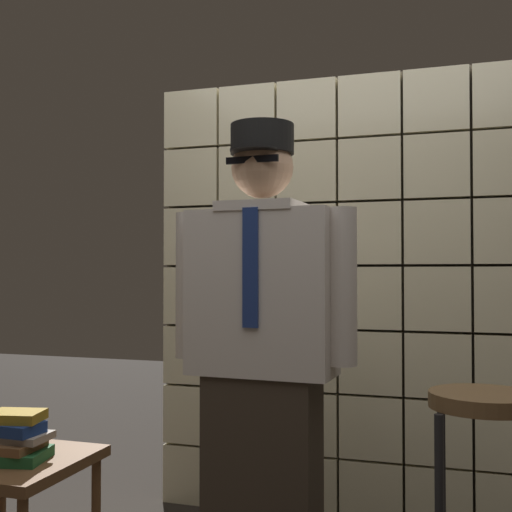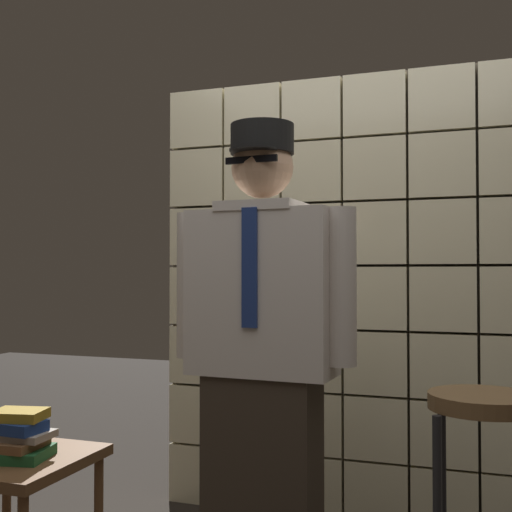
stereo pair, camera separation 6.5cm
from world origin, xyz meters
The scene contains 5 objects.
glass_block_wall centered at (0.00, 1.28, 1.08)m, with size 1.89×0.10×2.20m.
standing_person centered at (-0.12, 0.36, 0.91)m, with size 0.69×0.30×1.74m.
bar_stool centered at (0.63, 0.31, 0.61)m, with size 0.34×0.34×0.82m.
side_table centered at (-1.01, 0.13, 0.46)m, with size 0.52×0.52×0.53m.
book_stack centered at (-0.97, 0.09, 0.61)m, with size 0.26×0.23×0.17m.
Camera 2 is at (0.62, -1.83, 1.21)m, focal length 44.86 mm.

